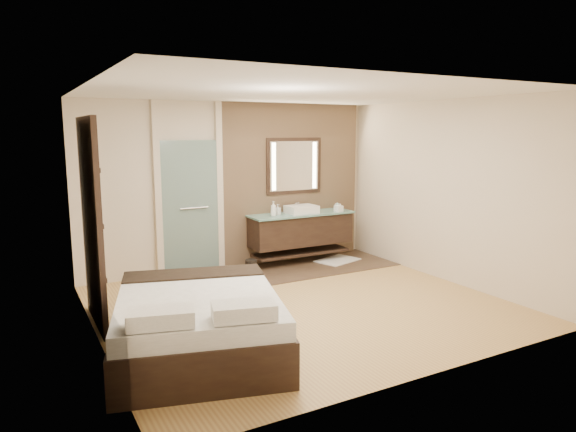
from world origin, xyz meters
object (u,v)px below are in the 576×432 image
vanity (301,229)px  mirror_unit (294,166)px  waste_bin (251,267)px  bed (199,323)px

vanity → mirror_unit: size_ratio=1.75×
mirror_unit → waste_bin: size_ratio=4.55×
mirror_unit → bed: size_ratio=0.45×
mirror_unit → bed: bearing=-133.4°
mirror_unit → bed: mirror_unit is taller
vanity → bed: 3.85m
vanity → mirror_unit: bearing=90.0°
waste_bin → vanity: bearing=13.6°
mirror_unit → vanity: bearing=-90.0°
vanity → mirror_unit: 1.10m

